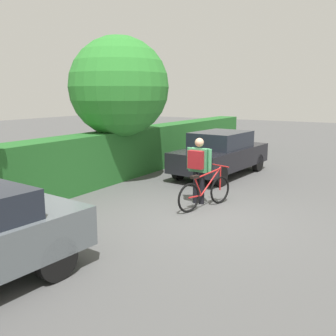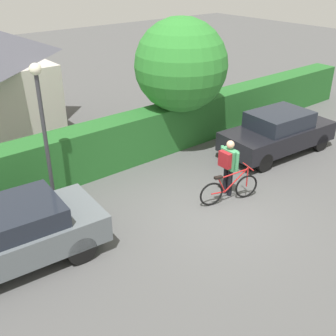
{
  "view_description": "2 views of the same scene",
  "coord_description": "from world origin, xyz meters",
  "px_view_note": "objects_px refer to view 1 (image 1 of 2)",
  "views": [
    {
      "loc": [
        -7.08,
        -3.45,
        2.62
      ],
      "look_at": [
        -0.02,
        0.9,
        0.98
      ],
      "focal_mm": 40.43,
      "sensor_mm": 36.0,
      "label": 1
    },
    {
      "loc": [
        -6.66,
        -6.09,
        5.86
      ],
      "look_at": [
        -0.79,
        1.13,
        1.1
      ],
      "focal_mm": 44.41,
      "sensor_mm": 36.0,
      "label": 2
    }
  ],
  "objects_px": {
    "bicycle": "(205,192)",
    "parked_car_far": "(221,153)",
    "person_rider": "(198,165)",
    "tree_kerbside": "(119,87)"
  },
  "relations": [
    {
      "from": "bicycle",
      "to": "tree_kerbside",
      "type": "relative_size",
      "value": 0.39
    },
    {
      "from": "parked_car_far",
      "to": "person_rider",
      "type": "distance_m",
      "value": 3.39
    },
    {
      "from": "parked_car_far",
      "to": "bicycle",
      "type": "bearing_deg",
      "value": -161.67
    },
    {
      "from": "parked_car_far",
      "to": "person_rider",
      "type": "xyz_separation_m",
      "value": [
        -3.27,
        -0.86,
        0.23
      ]
    },
    {
      "from": "bicycle",
      "to": "parked_car_far",
      "type": "bearing_deg",
      "value": 18.33
    },
    {
      "from": "parked_car_far",
      "to": "tree_kerbside",
      "type": "height_order",
      "value": "tree_kerbside"
    },
    {
      "from": "person_rider",
      "to": "tree_kerbside",
      "type": "distance_m",
      "value": 3.86
    },
    {
      "from": "person_rider",
      "to": "tree_kerbside",
      "type": "xyz_separation_m",
      "value": [
        1.08,
        3.22,
        1.84
      ]
    },
    {
      "from": "person_rider",
      "to": "tree_kerbside",
      "type": "height_order",
      "value": "tree_kerbside"
    },
    {
      "from": "bicycle",
      "to": "person_rider",
      "type": "height_order",
      "value": "person_rider"
    }
  ]
}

